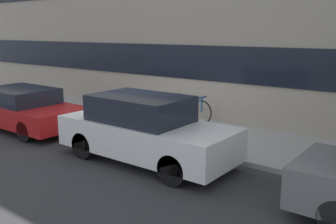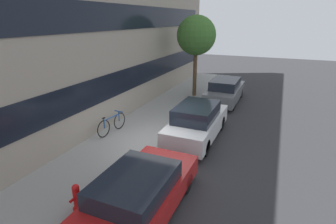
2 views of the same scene
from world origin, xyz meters
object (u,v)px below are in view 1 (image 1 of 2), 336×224
at_px(parked_car_red, 23,108).
at_px(fire_hydrant, 52,103).
at_px(bicycle, 190,108).
at_px(parked_car_white, 145,130).

distance_m(parked_car_red, fire_hydrant, 1.59).
bearing_deg(fire_hydrant, bicycle, 24.09).
bearing_deg(fire_hydrant, parked_car_white, -14.99).
distance_m(parked_car_red, parked_car_white, 4.92).
bearing_deg(parked_car_white, fire_hydrant, 165.01).
xyz_separation_m(parked_car_white, bicycle, (-1.10, 3.43, -0.20)).
height_order(fire_hydrant, bicycle, bicycle).
height_order(parked_car_red, bicycle, parked_car_red).
xyz_separation_m(parked_car_red, fire_hydrant, (-0.58, 1.47, -0.12)).
height_order(parked_car_white, bicycle, parked_car_white).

